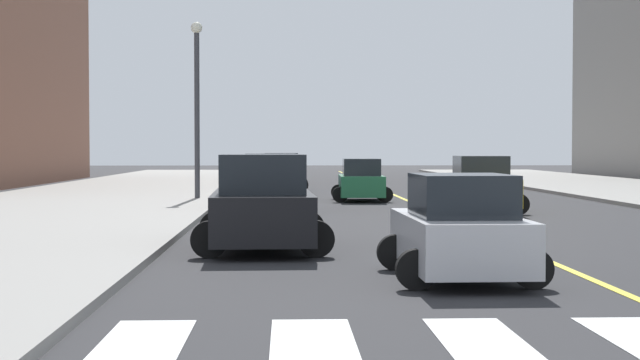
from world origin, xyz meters
name	(u,v)px	position (x,y,z in m)	size (l,w,h in m)	color
sidewalk_kerb_west	(5,223)	(-12.20, 20.00, 0.07)	(10.00, 120.00, 0.15)	gray
lane_divider_paint	(386,191)	(0.00, 40.00, 0.01)	(0.16, 80.00, 0.01)	yellow
car_black_nearest	(262,206)	(-5.26, 13.80, 0.91)	(2.79, 4.39, 1.94)	black
car_yellow_second	(481,186)	(1.54, 25.18, 0.85)	(2.64, 4.13, 1.81)	gold
car_green_third	(361,181)	(-1.84, 31.75, 0.77)	(2.38, 3.75, 1.66)	#236B42
car_silver_fourth	(459,230)	(-2.07, 9.46, 0.77)	(2.36, 3.74, 1.66)	#B7B7BC
car_blue_fifth	(282,173)	(-4.98, 40.65, 0.86)	(2.59, 4.13, 1.84)	#2D479E
car_gray_sixth	(271,185)	(-5.27, 25.45, 0.88)	(2.71, 4.27, 1.89)	slate
street_lamp	(197,93)	(-8.19, 31.35, 4.17)	(0.44, 0.44, 6.74)	#38383D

